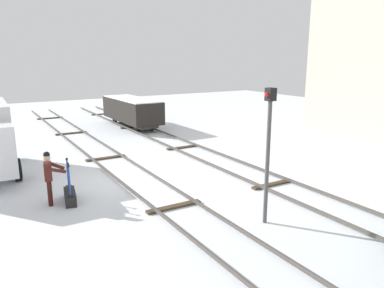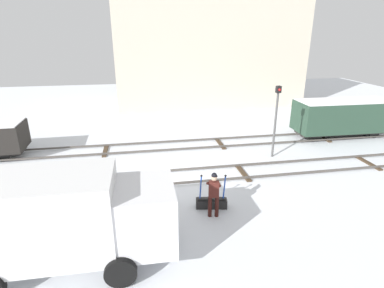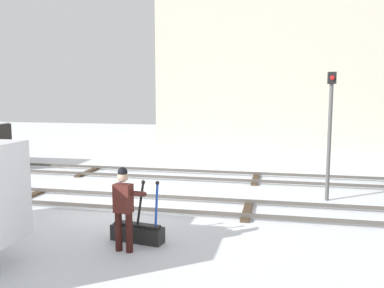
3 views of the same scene
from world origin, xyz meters
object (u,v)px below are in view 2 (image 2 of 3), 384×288
at_px(switch_lever_frame, 211,202).
at_px(rail_worker, 214,192).
at_px(delivery_truck, 67,217).
at_px(signal_post, 276,115).
at_px(freight_car_back_track, 343,116).

distance_m(switch_lever_frame, rail_worker, 1.00).
distance_m(rail_worker, delivery_truck, 5.14).
bearing_deg(rail_worker, switch_lever_frame, 92.37).
height_order(rail_worker, signal_post, signal_post).
height_order(switch_lever_frame, delivery_truck, delivery_truck).
bearing_deg(signal_post, switch_lever_frame, -135.31).
distance_m(rail_worker, freight_car_back_track, 13.22).
bearing_deg(switch_lever_frame, freight_car_back_track, 43.57).
bearing_deg(delivery_truck, rail_worker, 20.90).
xyz_separation_m(switch_lever_frame, signal_post, (4.66, 4.61, 2.19)).
relative_size(signal_post, freight_car_back_track, 0.63).
distance_m(signal_post, freight_car_back_track, 6.58).
relative_size(rail_worker, signal_post, 0.46).
relative_size(switch_lever_frame, signal_post, 0.36).
height_order(switch_lever_frame, freight_car_back_track, freight_car_back_track).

